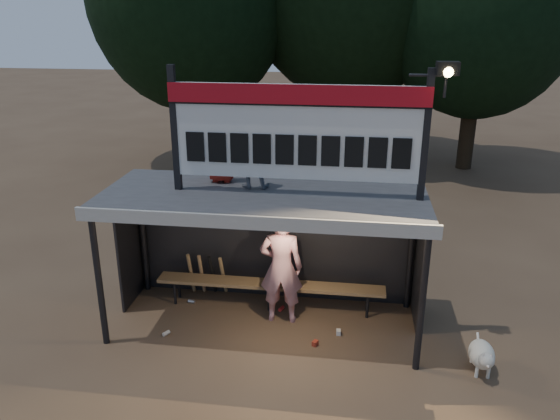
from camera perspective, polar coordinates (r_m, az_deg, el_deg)
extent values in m
plane|color=#4E3827|center=(9.38, -1.58, -11.75)|extent=(80.00, 80.00, 0.00)
imported|color=silver|center=(9.02, 0.12, -6.02)|extent=(0.73, 0.50, 1.96)
imported|color=slate|center=(8.51, -2.98, 6.06)|extent=(0.58, 0.47, 1.14)
imported|color=#A22219|center=(8.86, -6.21, 6.32)|extent=(0.54, 0.36, 1.07)
cube|color=#3D3C3F|center=(8.41, -1.73, 1.44)|extent=(5.00, 2.00, 0.12)
cube|color=beige|center=(7.48, -3.02, -1.32)|extent=(5.10, 0.06, 0.20)
cylinder|color=black|center=(8.79, -18.40, -6.99)|extent=(0.10, 0.10, 2.20)
cylinder|color=black|center=(8.02, 14.63, -9.32)|extent=(0.10, 0.10, 2.20)
cylinder|color=black|center=(10.27, -14.13, -2.55)|extent=(0.10, 0.10, 2.20)
cylinder|color=black|center=(9.62, 13.55, -4.09)|extent=(0.10, 0.10, 2.20)
cube|color=black|center=(9.75, -0.68, -3.16)|extent=(5.00, 0.04, 2.20)
cube|color=black|center=(9.97, -15.50, -3.39)|extent=(0.04, 1.00, 2.20)
cube|color=black|center=(9.27, 14.37, -5.12)|extent=(0.04, 1.00, 2.20)
cylinder|color=black|center=(9.39, -0.70, 2.74)|extent=(5.00, 0.06, 0.06)
cube|color=black|center=(8.48, -10.93, 8.30)|extent=(0.10, 0.10, 1.90)
cube|color=black|center=(8.10, 14.97, 7.44)|extent=(0.10, 0.10, 1.90)
cube|color=silver|center=(8.08, 1.73, 8.09)|extent=(3.80, 0.08, 1.40)
cube|color=#A70B16|center=(7.93, 1.73, 11.97)|extent=(3.80, 0.04, 0.28)
cube|color=black|center=(7.95, 1.72, 10.90)|extent=(3.80, 0.02, 0.03)
cube|color=black|center=(8.39, -8.84, 6.55)|extent=(0.27, 0.03, 0.45)
cube|color=black|center=(8.30, -6.57, 6.51)|extent=(0.27, 0.03, 0.45)
cube|color=black|center=(8.22, -4.26, 6.46)|extent=(0.27, 0.03, 0.45)
cube|color=black|center=(8.16, -1.91, 6.40)|extent=(0.27, 0.03, 0.45)
cube|color=black|center=(8.11, 0.47, 6.32)|extent=(0.27, 0.03, 0.45)
cube|color=black|center=(8.07, 2.88, 6.24)|extent=(0.27, 0.03, 0.45)
cube|color=black|center=(8.05, 5.31, 6.14)|extent=(0.27, 0.03, 0.45)
cube|color=black|center=(8.04, 7.74, 6.03)|extent=(0.27, 0.03, 0.45)
cube|color=black|center=(8.05, 10.17, 5.91)|extent=(0.27, 0.03, 0.45)
cube|color=black|center=(8.07, 12.59, 5.77)|extent=(0.27, 0.03, 0.45)
cylinder|color=black|center=(7.96, 15.17, 13.44)|extent=(0.50, 0.04, 0.04)
cylinder|color=black|center=(8.01, 16.88, 12.23)|extent=(0.04, 0.04, 0.30)
cube|color=black|center=(7.93, 17.12, 13.97)|extent=(0.30, 0.22, 0.18)
sphere|color=#FFD88C|center=(7.85, 17.18, 13.61)|extent=(0.14, 0.14, 0.14)
cube|color=olive|center=(9.63, -1.06, -7.77)|extent=(4.00, 0.35, 0.06)
cylinder|color=black|center=(10.01, -10.93, -8.46)|extent=(0.05, 0.05, 0.45)
cylinder|color=black|center=(10.21, -10.50, -7.83)|extent=(0.05, 0.05, 0.45)
cylinder|color=black|center=(9.63, -1.17, -9.28)|extent=(0.05, 0.05, 0.45)
cylinder|color=black|center=(9.84, -0.95, -8.60)|extent=(0.05, 0.05, 0.45)
cylinder|color=black|center=(9.54, 9.12, -9.86)|extent=(0.05, 0.05, 0.45)
cylinder|color=black|center=(9.75, 9.10, -9.16)|extent=(0.05, 0.05, 0.45)
cylinder|color=#301F15|center=(18.89, -8.76, 10.48)|extent=(0.50, 0.50, 3.74)
cylinder|color=#311E15|center=(19.57, 6.98, 11.54)|extent=(0.50, 0.50, 4.18)
cylinder|color=black|center=(18.98, 19.17, 9.32)|extent=(0.50, 0.50, 3.52)
ellipsoid|color=black|center=(18.72, 20.43, 19.69)|extent=(6.08, 6.08, 7.04)
ellipsoid|color=beige|center=(8.68, 20.31, -13.95)|extent=(0.36, 0.58, 0.36)
sphere|color=beige|center=(8.41, 20.77, -14.49)|extent=(0.22, 0.22, 0.22)
cone|color=beige|center=(8.34, 20.89, -14.99)|extent=(0.10, 0.10, 0.10)
cone|color=beige|center=(8.32, 20.54, -14.00)|extent=(0.06, 0.06, 0.07)
cone|color=beige|center=(8.35, 21.22, -13.99)|extent=(0.06, 0.06, 0.07)
cylinder|color=white|center=(8.62, 19.86, -15.61)|extent=(0.05, 0.05, 0.18)
cylinder|color=beige|center=(8.65, 20.94, -15.60)|extent=(0.05, 0.05, 0.18)
cylinder|color=beige|center=(8.91, 19.42, -14.28)|extent=(0.05, 0.05, 0.18)
cylinder|color=silver|center=(8.94, 20.45, -14.27)|extent=(0.05, 0.05, 0.18)
cylinder|color=silver|center=(8.89, 19.98, -12.50)|extent=(0.04, 0.16, 0.14)
cylinder|color=olive|center=(10.19, -9.27, -6.52)|extent=(0.09, 0.27, 0.84)
cylinder|color=#A67A4D|center=(10.14, -8.18, -6.61)|extent=(0.07, 0.30, 0.83)
cylinder|color=black|center=(10.09, -7.08, -6.69)|extent=(0.09, 0.33, 0.83)
cylinder|color=#9D7949|center=(10.04, -5.97, -6.78)|extent=(0.08, 0.35, 0.82)
cube|color=#A8301C|center=(8.83, 3.69, -13.72)|extent=(0.11, 0.12, 0.08)
cylinder|color=silver|center=(10.07, -9.22, -9.39)|extent=(0.13, 0.08, 0.07)
cube|color=beige|center=(9.13, 6.13, -12.58)|extent=(0.07, 0.10, 0.08)
cylinder|color=red|center=(9.72, 0.13, -10.26)|extent=(0.10, 0.14, 0.07)
cube|color=#A5A5AA|center=(9.78, -1.01, -10.04)|extent=(0.07, 0.10, 0.08)
cylinder|color=beige|center=(9.25, -11.81, -12.49)|extent=(0.12, 0.14, 0.07)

